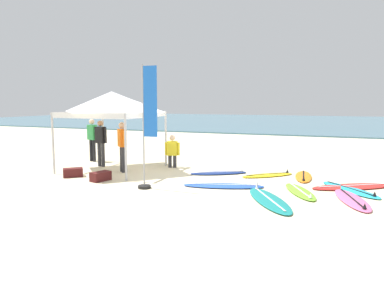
{
  "coord_description": "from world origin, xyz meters",
  "views": [
    {
      "loc": [
        4.97,
        -10.56,
        2.4
      ],
      "look_at": [
        0.63,
        0.43,
        1.0
      ],
      "focal_mm": 33.57,
      "sensor_mm": 36.0,
      "label": 1
    }
  ],
  "objects_px": {
    "person_black": "(101,140)",
    "person_green": "(92,137)",
    "surfboard_yellow": "(268,175)",
    "canopy_tent": "(112,102)",
    "person_yellow": "(172,150)",
    "surfboard_pink": "(352,199)",
    "surfboard_teal": "(269,200)",
    "surfboard_red": "(353,186)",
    "surfboard_navy": "(219,173)",
    "gear_bag_by_pole": "(73,172)",
    "gear_bag_near_tent": "(101,176)",
    "surfboard_orange": "(303,176)",
    "surfboard_lime": "(300,191)",
    "person_orange": "(122,143)",
    "banner_flag": "(147,132)",
    "surfboard_cyan": "(350,190)",
    "surfboard_blue": "(224,186)"
  },
  "relations": [
    {
      "from": "canopy_tent",
      "to": "surfboard_teal",
      "type": "relative_size",
      "value": 1.2
    },
    {
      "from": "surfboard_lime",
      "to": "gear_bag_near_tent",
      "type": "bearing_deg",
      "value": -172.79
    },
    {
      "from": "surfboard_teal",
      "to": "gear_bag_by_pole",
      "type": "xyz_separation_m",
      "value": [
        -6.33,
        0.55,
        0.1
      ]
    },
    {
      "from": "surfboard_orange",
      "to": "person_green",
      "type": "height_order",
      "value": "person_green"
    },
    {
      "from": "person_black",
      "to": "gear_bag_near_tent",
      "type": "bearing_deg",
      "value": -54.89
    },
    {
      "from": "surfboard_navy",
      "to": "banner_flag",
      "type": "bearing_deg",
      "value": -114.83
    },
    {
      "from": "person_green",
      "to": "canopy_tent",
      "type": "bearing_deg",
      "value": -33.59
    },
    {
      "from": "surfboard_navy",
      "to": "person_black",
      "type": "relative_size",
      "value": 1.12
    },
    {
      "from": "surfboard_red",
      "to": "surfboard_navy",
      "type": "bearing_deg",
      "value": 173.52
    },
    {
      "from": "canopy_tent",
      "to": "gear_bag_by_pole",
      "type": "height_order",
      "value": "canopy_tent"
    },
    {
      "from": "surfboard_teal",
      "to": "gear_bag_near_tent",
      "type": "distance_m",
      "value": 5.17
    },
    {
      "from": "gear_bag_near_tent",
      "to": "gear_bag_by_pole",
      "type": "xyz_separation_m",
      "value": [
        -1.18,
        0.17,
        0.0
      ]
    },
    {
      "from": "surfboard_yellow",
      "to": "surfboard_orange",
      "type": "xyz_separation_m",
      "value": [
        1.09,
        0.19,
        -0.0
      ]
    },
    {
      "from": "surfboard_orange",
      "to": "surfboard_lime",
      "type": "bearing_deg",
      "value": -88.07
    },
    {
      "from": "surfboard_red",
      "to": "surfboard_yellow",
      "type": "bearing_deg",
      "value": 164.25
    },
    {
      "from": "surfboard_pink",
      "to": "surfboard_teal",
      "type": "height_order",
      "value": "same"
    },
    {
      "from": "person_green",
      "to": "gear_bag_by_pole",
      "type": "xyz_separation_m",
      "value": [
        1.27,
        -2.72,
        -0.85
      ]
    },
    {
      "from": "surfboard_navy",
      "to": "surfboard_lime",
      "type": "relative_size",
      "value": 1.0
    },
    {
      "from": "canopy_tent",
      "to": "surfboard_orange",
      "type": "relative_size",
      "value": 1.54
    },
    {
      "from": "canopy_tent",
      "to": "gear_bag_near_tent",
      "type": "xyz_separation_m",
      "value": [
        0.68,
        -1.71,
        -2.25
      ]
    },
    {
      "from": "surfboard_pink",
      "to": "surfboard_teal",
      "type": "relative_size",
      "value": 0.9
    },
    {
      "from": "surfboard_red",
      "to": "person_black",
      "type": "height_order",
      "value": "person_black"
    },
    {
      "from": "surfboard_red",
      "to": "person_black",
      "type": "xyz_separation_m",
      "value": [
        -8.56,
        0.18,
        0.95
      ]
    },
    {
      "from": "person_green",
      "to": "person_orange",
      "type": "distance_m",
      "value": 2.74
    },
    {
      "from": "person_black",
      "to": "person_green",
      "type": "relative_size",
      "value": 1.0
    },
    {
      "from": "person_yellow",
      "to": "banner_flag",
      "type": "relative_size",
      "value": 0.35
    },
    {
      "from": "surfboard_lime",
      "to": "banner_flag",
      "type": "distance_m",
      "value": 4.39
    },
    {
      "from": "surfboard_yellow",
      "to": "person_yellow",
      "type": "relative_size",
      "value": 1.42
    },
    {
      "from": "person_orange",
      "to": "gear_bag_by_pole",
      "type": "distance_m",
      "value": 1.85
    },
    {
      "from": "surfboard_red",
      "to": "person_green",
      "type": "relative_size",
      "value": 1.43
    },
    {
      "from": "surfboard_orange",
      "to": "surfboard_cyan",
      "type": "bearing_deg",
      "value": -45.18
    },
    {
      "from": "banner_flag",
      "to": "surfboard_pink",
      "type": "bearing_deg",
      "value": 7.78
    },
    {
      "from": "surfboard_blue",
      "to": "banner_flag",
      "type": "relative_size",
      "value": 0.7
    },
    {
      "from": "canopy_tent",
      "to": "banner_flag",
      "type": "distance_m",
      "value": 3.32
    },
    {
      "from": "surfboard_blue",
      "to": "surfboard_lime",
      "type": "bearing_deg",
      "value": 2.83
    },
    {
      "from": "canopy_tent",
      "to": "person_orange",
      "type": "xyz_separation_m",
      "value": [
        0.56,
        -0.28,
        -1.4
      ]
    },
    {
      "from": "person_black",
      "to": "surfboard_yellow",
      "type": "bearing_deg",
      "value": 4.94
    },
    {
      "from": "surfboard_red",
      "to": "surfboard_orange",
      "type": "xyz_separation_m",
      "value": [
        -1.41,
        0.9,
        0.0
      ]
    },
    {
      "from": "gear_bag_by_pole",
      "to": "surfboard_navy",
      "type": "bearing_deg",
      "value": 27.13
    },
    {
      "from": "surfboard_red",
      "to": "gear_bag_near_tent",
      "type": "bearing_deg",
      "value": -165.32
    },
    {
      "from": "surfboard_pink",
      "to": "person_yellow",
      "type": "bearing_deg",
      "value": 157.53
    },
    {
      "from": "canopy_tent",
      "to": "surfboard_cyan",
      "type": "height_order",
      "value": "canopy_tent"
    },
    {
      "from": "surfboard_yellow",
      "to": "person_orange",
      "type": "distance_m",
      "value": 4.97
    },
    {
      "from": "surfboard_orange",
      "to": "person_green",
      "type": "distance_m",
      "value": 8.22
    },
    {
      "from": "person_green",
      "to": "gear_bag_near_tent",
      "type": "relative_size",
      "value": 2.85
    },
    {
      "from": "person_black",
      "to": "surfboard_navy",
      "type": "bearing_deg",
      "value": 3.6
    },
    {
      "from": "surfboard_yellow",
      "to": "gear_bag_by_pole",
      "type": "bearing_deg",
      "value": -157.48
    },
    {
      "from": "canopy_tent",
      "to": "person_yellow",
      "type": "relative_size",
      "value": 2.42
    },
    {
      "from": "surfboard_red",
      "to": "gear_bag_near_tent",
      "type": "height_order",
      "value": "gear_bag_near_tent"
    },
    {
      "from": "person_green",
      "to": "surfboard_yellow",
      "type": "bearing_deg",
      "value": -2.53
    }
  ]
}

